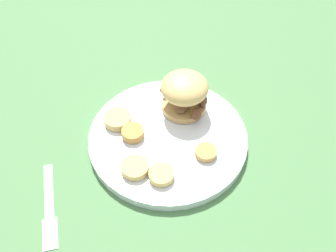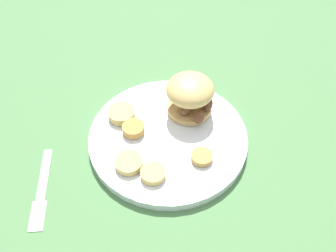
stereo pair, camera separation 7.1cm
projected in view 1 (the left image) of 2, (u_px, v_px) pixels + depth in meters
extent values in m
plane|color=#4C7A47|center=(168.00, 141.00, 0.74)|extent=(4.00, 4.00, 0.00)
cylinder|color=white|center=(168.00, 138.00, 0.74)|extent=(0.30, 0.30, 0.02)
torus|color=white|center=(168.00, 136.00, 0.73)|extent=(0.29, 0.29, 0.01)
cylinder|color=tan|center=(184.00, 106.00, 0.77)|extent=(0.09, 0.09, 0.01)
ellipsoid|color=brown|center=(182.00, 105.00, 0.75)|extent=(0.05, 0.04, 0.02)
ellipsoid|color=brown|center=(203.00, 101.00, 0.75)|extent=(0.03, 0.02, 0.02)
ellipsoid|color=brown|center=(195.00, 91.00, 0.77)|extent=(0.05, 0.05, 0.02)
ellipsoid|color=#4C281E|center=(169.00, 90.00, 0.77)|extent=(0.03, 0.03, 0.01)
ellipsoid|color=brown|center=(197.00, 114.00, 0.73)|extent=(0.03, 0.02, 0.02)
ellipsoid|color=#DBB26B|center=(185.00, 87.00, 0.73)|extent=(0.09, 0.09, 0.05)
cylinder|color=tan|center=(206.00, 152.00, 0.69)|extent=(0.04, 0.04, 0.01)
cylinder|color=#BC8942|center=(133.00, 135.00, 0.72)|extent=(0.04, 0.04, 0.02)
cylinder|color=#DBB766|center=(118.00, 119.00, 0.74)|extent=(0.05, 0.05, 0.02)
cylinder|color=#DBB766|center=(161.00, 175.00, 0.66)|extent=(0.04, 0.04, 0.01)
cylinder|color=#DBB766|center=(135.00, 167.00, 0.67)|extent=(0.05, 0.05, 0.01)
cube|color=silver|center=(49.00, 190.00, 0.67)|extent=(0.11, 0.04, 0.00)
cube|color=silver|center=(50.00, 234.00, 0.62)|extent=(0.06, 0.03, 0.00)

